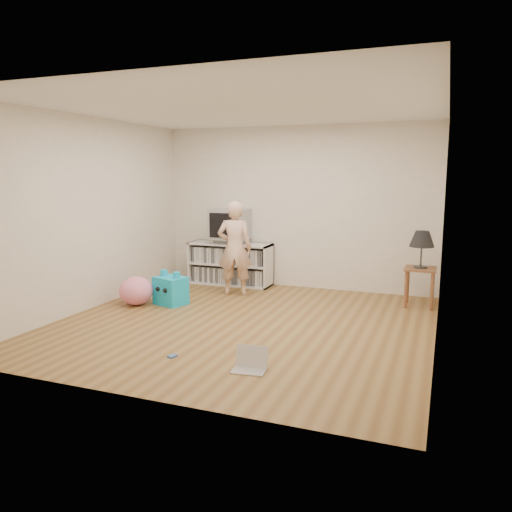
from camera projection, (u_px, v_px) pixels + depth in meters
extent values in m
plane|color=brown|center=(243.00, 323.00, 6.20)|extent=(4.50, 4.50, 0.00)
cube|color=silver|center=(296.00, 208.00, 8.07)|extent=(4.50, 0.02, 2.60)
cube|color=silver|center=(134.00, 243.00, 3.92)|extent=(4.50, 0.02, 2.60)
cube|color=silver|center=(90.00, 214.00, 6.79)|extent=(0.02, 4.50, 2.60)
cube|color=silver|center=(442.00, 226.00, 5.20)|extent=(0.02, 4.50, 2.60)
cube|color=white|center=(242.00, 107.00, 5.78)|extent=(4.50, 4.50, 0.01)
cube|color=white|center=(235.00, 262.00, 8.58)|extent=(1.40, 0.03, 0.70)
cube|color=white|center=(194.00, 261.00, 8.63)|extent=(0.03, 0.45, 0.70)
cube|color=white|center=(269.00, 266.00, 8.14)|extent=(0.03, 0.45, 0.70)
cube|color=white|center=(231.00, 283.00, 8.44)|extent=(1.40, 0.45, 0.03)
cube|color=white|center=(230.00, 264.00, 8.38)|extent=(1.34, 0.45, 0.03)
cube|color=white|center=(230.00, 244.00, 8.33)|extent=(1.40, 0.45, 0.03)
cube|color=silver|center=(230.00, 264.00, 8.38)|extent=(1.26, 0.36, 0.64)
cube|color=gray|center=(230.00, 241.00, 8.32)|extent=(0.45, 0.35, 0.07)
cube|color=#9A9A9F|center=(230.00, 224.00, 8.28)|extent=(0.60, 0.52, 0.50)
cube|color=black|center=(223.00, 226.00, 8.03)|extent=(0.50, 0.01, 0.40)
cylinder|color=brown|center=(406.00, 290.00, 6.88)|extent=(0.04, 0.04, 0.52)
cylinder|color=brown|center=(432.00, 292.00, 6.76)|extent=(0.04, 0.04, 0.52)
cylinder|color=brown|center=(408.00, 285.00, 7.19)|extent=(0.04, 0.04, 0.52)
cylinder|color=brown|center=(433.00, 287.00, 7.07)|extent=(0.04, 0.04, 0.52)
cube|color=brown|center=(420.00, 269.00, 6.93)|extent=(0.42, 0.42, 0.03)
cylinder|color=#333333|center=(421.00, 267.00, 6.93)|extent=(0.18, 0.18, 0.02)
cylinder|color=#333333|center=(421.00, 255.00, 6.90)|extent=(0.02, 0.02, 0.32)
imported|color=beige|center=(235.00, 248.00, 7.59)|extent=(0.60, 0.47, 1.44)
cube|color=silver|center=(249.00, 371.00, 4.69)|extent=(0.33, 0.25, 0.01)
cube|color=silver|center=(252.00, 356.00, 4.78)|extent=(0.32, 0.10, 0.20)
cube|color=black|center=(252.00, 356.00, 4.78)|extent=(0.28, 0.08, 0.16)
cube|color=#476EBD|center=(172.00, 356.00, 5.06)|extent=(0.09, 0.10, 0.02)
cube|color=#0CACDE|center=(171.00, 291.00, 7.10)|extent=(0.50, 0.44, 0.40)
cylinder|color=#0CACDE|center=(164.00, 273.00, 7.14)|extent=(0.10, 0.10, 0.09)
cylinder|color=#0CACDE|center=(177.00, 275.00, 6.98)|extent=(0.10, 0.10, 0.09)
sphere|color=black|center=(158.00, 289.00, 7.01)|extent=(0.07, 0.07, 0.07)
sphere|color=black|center=(165.00, 291.00, 6.91)|extent=(0.07, 0.07, 0.07)
ellipsoid|color=pink|center=(136.00, 291.00, 7.07)|extent=(0.62, 0.62, 0.40)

